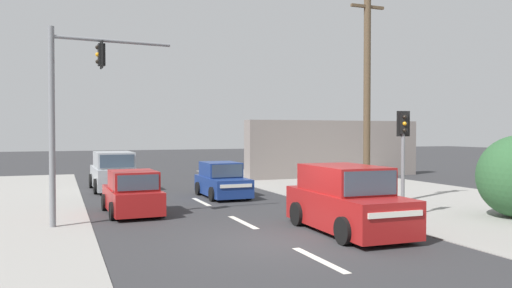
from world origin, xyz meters
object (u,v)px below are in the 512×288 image
object	(u,v)px
utility_pole_midground_right	(367,87)
pedestal_signal_right_kerb	(403,146)
suv_crossing_left	(347,201)
traffic_signal_mast	(71,100)
hatchback_receding_far	(222,181)
hatchback_oncoming_mid	(132,194)
suv_oncoming_near	(113,172)

from	to	relation	value
utility_pole_midground_right	pedestal_signal_right_kerb	size ratio (longest dim) A/B	2.43
utility_pole_midground_right	suv_crossing_left	bearing A→B (deg)	-130.87
pedestal_signal_right_kerb	suv_crossing_left	distance (m)	3.56
pedestal_signal_right_kerb	traffic_signal_mast	bearing A→B (deg)	166.19
suv_crossing_left	utility_pole_midground_right	bearing A→B (deg)	49.13
suv_crossing_left	hatchback_receding_far	bearing A→B (deg)	96.47
traffic_signal_mast	hatchback_oncoming_mid	size ratio (longest dim) A/B	1.63
pedestal_signal_right_kerb	hatchback_oncoming_mid	world-z (taller)	pedestal_signal_right_kerb
hatchback_receding_far	hatchback_oncoming_mid	distance (m)	5.39
suv_oncoming_near	hatchback_oncoming_mid	bearing A→B (deg)	-90.81
pedestal_signal_right_kerb	hatchback_receding_far	xyz separation A→B (m)	(-3.93, 7.41, -1.71)
utility_pole_midground_right	suv_oncoming_near	distance (m)	13.17
pedestal_signal_right_kerb	hatchback_receding_far	bearing A→B (deg)	117.97
suv_crossing_left	suv_oncoming_near	bearing A→B (deg)	111.54
hatchback_receding_far	suv_oncoming_near	distance (m)	6.13
hatchback_receding_far	suv_crossing_left	distance (m)	8.73
suv_crossing_left	pedestal_signal_right_kerb	bearing A→B (deg)	23.21
hatchback_oncoming_mid	hatchback_receding_far	bearing A→B (deg)	36.92
traffic_signal_mast	utility_pole_midground_right	bearing A→B (deg)	-1.24
traffic_signal_mast	pedestal_signal_right_kerb	bearing A→B (deg)	-13.81
hatchback_receding_far	suv_oncoming_near	bearing A→B (deg)	133.29
hatchback_receding_far	suv_crossing_left	size ratio (longest dim) A/B	0.79
pedestal_signal_right_kerb	utility_pole_midground_right	bearing A→B (deg)	86.72
traffic_signal_mast	hatchback_receding_far	world-z (taller)	traffic_signal_mast
hatchback_receding_far	suv_crossing_left	bearing A→B (deg)	-83.53
pedestal_signal_right_kerb	hatchback_oncoming_mid	bearing A→B (deg)	153.16
traffic_signal_mast	hatchback_receding_far	xyz separation A→B (m)	(6.32, 4.89, -3.13)
utility_pole_midground_right	hatchback_oncoming_mid	world-z (taller)	utility_pole_midground_right
pedestal_signal_right_kerb	suv_oncoming_near	world-z (taller)	pedestal_signal_right_kerb
traffic_signal_mast	hatchback_receding_far	distance (m)	8.58
suv_oncoming_near	hatchback_oncoming_mid	distance (m)	7.70
suv_oncoming_near	hatchback_oncoming_mid	size ratio (longest dim) A/B	1.24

